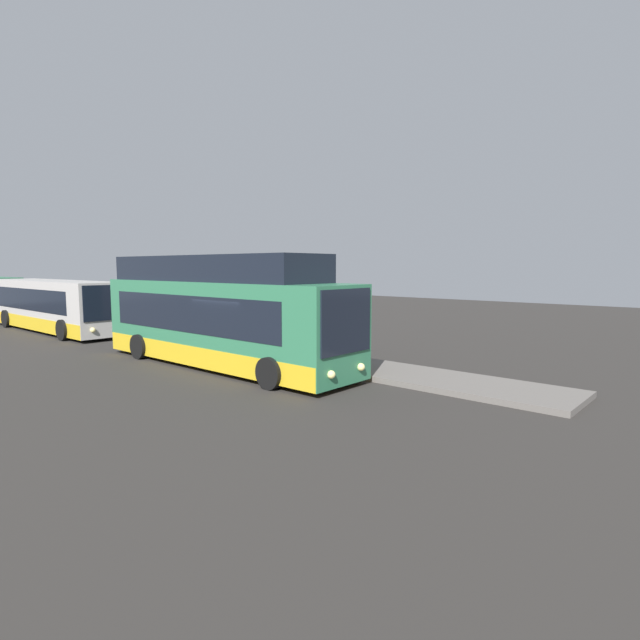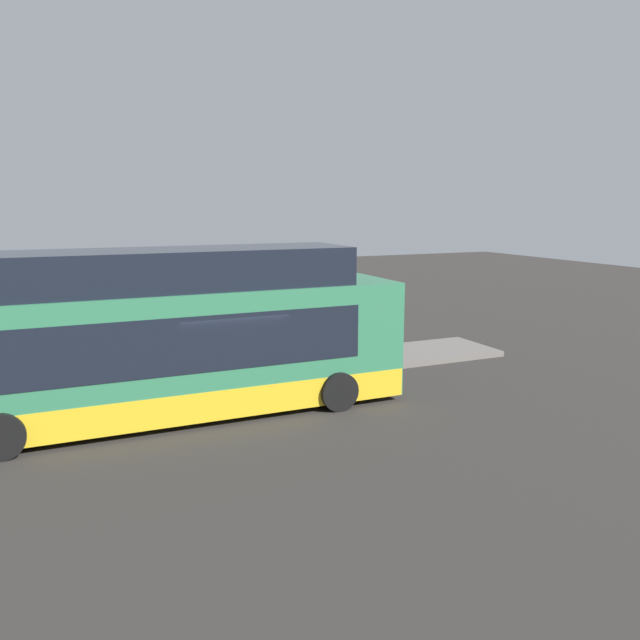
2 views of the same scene
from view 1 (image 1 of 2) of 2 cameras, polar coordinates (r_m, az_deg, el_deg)
The scene contains 8 objects.
ground at distance 17.45m, azimuth -8.75°, elevation -5.82°, with size 80.00×80.00×0.00m, color #2B2826.
platform at distance 19.37m, azimuth -2.23°, elevation -4.30°, with size 20.00×2.54×0.17m.
bus_lead at distance 18.37m, azimuth -11.45°, elevation 0.37°, with size 11.58×2.81×3.98m.
bus_second at distance 31.60m, azimuth -28.18°, elevation 1.44°, with size 12.54×2.75×2.82m.
passenger_boarding at distance 18.42m, azimuth 0.82°, elevation -1.67°, with size 0.70×0.67×1.73m.
passenger_waiting at distance 18.51m, azimuth -2.73°, elevation -1.80°, with size 0.47×0.47×1.60m.
suitcase at distance 18.03m, azimuth -2.63°, elevation -3.65°, with size 0.44×0.20×0.95m.
sign_post at distance 21.69m, azimuth -9.34°, elevation 0.90°, with size 0.10×0.80×2.31m.
Camera 1 is at (13.10, -10.96, 3.59)m, focal length 28.00 mm.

